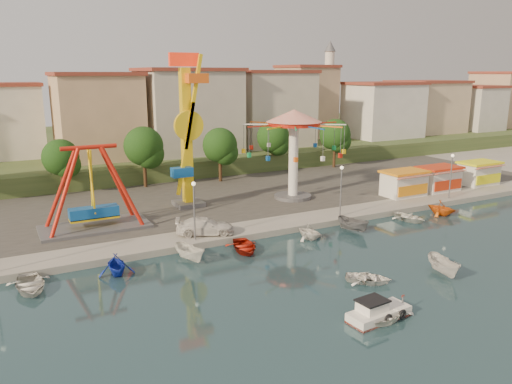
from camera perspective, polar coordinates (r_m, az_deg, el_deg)
ground at (r=38.38m, az=11.83°, el=-9.95°), size 200.00×200.00×0.00m
quay_deck at (r=92.87m, az=-13.34°, el=3.98°), size 200.00×100.00×0.60m
asphalt_pad at (r=62.93m, az=-5.78°, el=0.13°), size 90.00×28.00×0.01m
hill_terrace at (r=97.49m, az=-14.14°, el=5.08°), size 200.00×60.00×3.00m
pirate_ship_ride at (r=49.17m, az=-18.22°, el=0.26°), size 10.00×5.00×8.00m
kamikaze_tower at (r=54.46m, az=-7.76°, el=6.54°), size 3.70×3.10×16.50m
wave_swinger at (r=57.84m, az=4.34°, el=6.62°), size 11.60×11.60×10.40m
booth_left at (r=62.44m, az=16.55°, el=0.99°), size 5.40×3.78×3.08m
booth_mid at (r=66.61m, az=20.16°, el=1.48°), size 5.40×3.78×3.08m
booth_right at (r=72.24m, az=24.11°, el=2.01°), size 5.40×3.78×3.08m
lamp_post_1 at (r=44.15m, az=-7.06°, el=-2.35°), size 0.14×0.14×5.00m
lamp_post_2 at (r=51.82m, az=9.67°, el=-0.06°), size 0.14×0.14×5.00m
lamp_post_3 at (r=62.72m, az=21.35°, el=1.55°), size 0.14×0.14×5.00m
tree_1 at (r=64.15m, az=-21.44°, el=3.70°), size 4.35×4.35×6.80m
tree_2 at (r=65.48m, az=-12.73°, el=5.12°), size 5.02×5.02×7.85m
tree_3 at (r=67.50m, az=-4.15°, el=5.35°), size 4.68×4.68×7.32m
tree_4 at (r=74.61m, az=1.98°, el=6.30°), size 4.86×4.86×7.60m
tree_5 at (r=78.60m, az=9.02°, el=6.48°), size 4.83×4.83×7.54m
building_1 at (r=78.54m, az=-26.82°, el=6.39°), size 12.33×9.01×8.63m
building_2 at (r=80.36m, az=-17.48°, el=8.27°), size 11.95×9.28×11.23m
building_3 at (r=81.14m, az=-7.31°, el=8.10°), size 12.59×10.50×9.20m
building_4 at (r=89.78m, az=0.04°, el=8.73°), size 10.75×9.23×9.24m
building_5 at (r=95.14m, az=7.77°, el=9.48°), size 12.77×10.96×11.21m
building_6 at (r=101.24m, az=13.81°, el=9.78°), size 8.23×8.98×12.36m
building_7 at (r=113.05m, az=16.65°, el=9.04°), size 11.59×10.93×8.76m
building_8 at (r=118.91m, az=23.80°, el=9.58°), size 12.84×9.28×12.58m
building_9 at (r=131.44m, az=26.51°, el=8.85°), size 12.95×9.17×9.21m
minaret at (r=100.05m, az=8.32°, el=11.91°), size 2.80×2.80×18.00m
cabin_motorboat at (r=33.03m, az=13.72°, el=-13.31°), size 4.38×1.98×1.50m
rowboat_a at (r=38.12m, az=12.71°, el=-9.60°), size 4.05×4.00×0.69m
rowboat_b at (r=33.24m, az=14.65°, el=-13.20°), size 4.62×4.12×0.79m
skiff at (r=41.02m, az=20.68°, el=-7.94°), size 2.32×3.88×1.41m
van at (r=46.02m, az=-5.84°, el=-3.91°), size 5.72×3.98×1.54m
moored_boat_0 at (r=39.40m, az=-24.45°, el=-9.61°), size 3.05×4.24×0.87m
moored_boat_1 at (r=39.92m, az=-15.70°, el=-7.95°), size 2.97×3.36×1.66m
moored_boat_2 at (r=41.48m, az=-7.55°, el=-6.92°), size 2.19×3.82×1.39m
moored_boat_3 at (r=43.43m, az=-1.36°, el=-6.24°), size 3.68×4.55×0.83m
moored_boat_4 at (r=46.57m, az=6.11°, el=-4.49°), size 3.13×3.42×1.52m
moored_boat_5 at (r=49.53m, az=11.03°, el=-3.65°), size 2.18×3.79×1.38m
moored_boat_6 at (r=54.46m, az=17.12°, el=-2.78°), size 3.14×4.01×0.75m
moored_boat_7 at (r=57.64m, az=20.43°, el=-1.68°), size 3.41×3.74×1.68m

